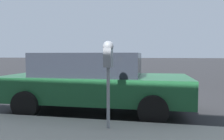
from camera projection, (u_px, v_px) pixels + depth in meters
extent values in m
plane|color=#2B2B2D|center=(111.00, 103.00, 6.69)|extent=(220.00, 220.00, 0.00)
cylinder|color=gray|center=(108.00, 98.00, 3.93)|extent=(0.06, 0.06, 1.11)
cube|color=gray|center=(108.00, 58.00, 3.88)|extent=(0.20, 0.14, 0.34)
sphere|color=gray|center=(108.00, 46.00, 3.87)|extent=(0.19, 0.19, 0.19)
cube|color=gold|center=(109.00, 60.00, 3.99)|extent=(0.01, 0.11, 0.12)
cube|color=black|center=(109.00, 54.00, 3.98)|extent=(0.01, 0.10, 0.08)
cube|color=#1E5B33|center=(96.00, 87.00, 5.65)|extent=(1.95, 4.67, 0.62)
cube|color=#232833|center=(89.00, 64.00, 5.64)|extent=(1.69, 2.62, 0.58)
cylinder|color=black|center=(152.00, 94.00, 6.34)|extent=(0.23, 0.64, 0.64)
cylinder|color=black|center=(153.00, 110.00, 4.50)|extent=(0.23, 0.64, 0.64)
cylinder|color=black|center=(59.00, 91.00, 6.84)|extent=(0.23, 0.64, 0.64)
cylinder|color=black|center=(26.00, 105.00, 5.01)|extent=(0.23, 0.64, 0.64)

